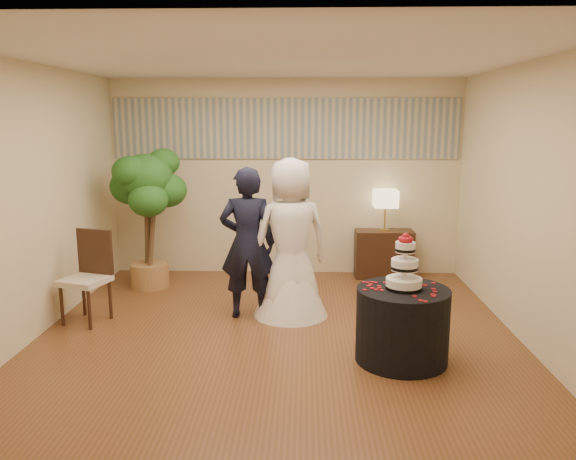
{
  "coord_description": "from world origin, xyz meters",
  "views": [
    {
      "loc": [
        0.28,
        -5.57,
        2.23
      ],
      "look_at": [
        0.1,
        0.4,
        1.05
      ],
      "focal_mm": 35.0,
      "sensor_mm": 36.0,
      "label": 1
    }
  ],
  "objects_px": {
    "bride": "(291,238)",
    "ficus_tree": "(147,218)",
    "console": "(384,254)",
    "groom": "(248,243)",
    "table_lamp": "(385,210)",
    "wedding_cake": "(405,261)",
    "cake_table": "(402,325)",
    "side_chair": "(85,278)"
  },
  "relations": [
    {
      "from": "bride",
      "to": "ficus_tree",
      "type": "height_order",
      "value": "ficus_tree"
    },
    {
      "from": "bride",
      "to": "console",
      "type": "bearing_deg",
      "value": -149.4
    },
    {
      "from": "console",
      "to": "bride",
      "type": "bearing_deg",
      "value": -129.21
    },
    {
      "from": "groom",
      "to": "bride",
      "type": "xyz_separation_m",
      "value": [
        0.48,
        0.07,
        0.05
      ]
    },
    {
      "from": "ficus_tree",
      "to": "table_lamp",
      "type": "bearing_deg",
      "value": 10.1
    },
    {
      "from": "groom",
      "to": "console",
      "type": "height_order",
      "value": "groom"
    },
    {
      "from": "groom",
      "to": "table_lamp",
      "type": "distance_m",
      "value": 2.46
    },
    {
      "from": "groom",
      "to": "bride",
      "type": "height_order",
      "value": "bride"
    },
    {
      "from": "console",
      "to": "ficus_tree",
      "type": "height_order",
      "value": "ficus_tree"
    },
    {
      "from": "ficus_tree",
      "to": "bride",
      "type": "bearing_deg",
      "value": -28.56
    },
    {
      "from": "wedding_cake",
      "to": "console",
      "type": "xyz_separation_m",
      "value": [
        0.22,
        2.85,
        -0.62
      ]
    },
    {
      "from": "bride",
      "to": "table_lamp",
      "type": "distance_m",
      "value": 2.08
    },
    {
      "from": "groom",
      "to": "cake_table",
      "type": "bearing_deg",
      "value": 143.52
    },
    {
      "from": "cake_table",
      "to": "wedding_cake",
      "type": "distance_m",
      "value": 0.61
    },
    {
      "from": "cake_table",
      "to": "wedding_cake",
      "type": "relative_size",
      "value": 1.63
    },
    {
      "from": "bride",
      "to": "cake_table",
      "type": "distance_m",
      "value": 1.72
    },
    {
      "from": "groom",
      "to": "wedding_cake",
      "type": "height_order",
      "value": "groom"
    },
    {
      "from": "bride",
      "to": "console",
      "type": "relative_size",
      "value": 2.23
    },
    {
      "from": "table_lamp",
      "to": "side_chair",
      "type": "bearing_deg",
      "value": -151.38
    },
    {
      "from": "side_chair",
      "to": "console",
      "type": "bearing_deg",
      "value": 46.03
    },
    {
      "from": "table_lamp",
      "to": "side_chair",
      "type": "distance_m",
      "value": 4.08
    },
    {
      "from": "side_chair",
      "to": "table_lamp",
      "type": "bearing_deg",
      "value": 46.03
    },
    {
      "from": "ficus_tree",
      "to": "wedding_cake",
      "type": "bearing_deg",
      "value": -37.12
    },
    {
      "from": "bride",
      "to": "side_chair",
      "type": "relative_size",
      "value": 1.78
    },
    {
      "from": "groom",
      "to": "side_chair",
      "type": "xyz_separation_m",
      "value": [
        -1.78,
        -0.24,
        -0.35
      ]
    },
    {
      "from": "wedding_cake",
      "to": "table_lamp",
      "type": "relative_size",
      "value": 0.91
    },
    {
      "from": "cake_table",
      "to": "table_lamp",
      "type": "height_order",
      "value": "table_lamp"
    },
    {
      "from": "groom",
      "to": "wedding_cake",
      "type": "distance_m",
      "value": 1.94
    },
    {
      "from": "groom",
      "to": "table_lamp",
      "type": "relative_size",
      "value": 2.97
    },
    {
      "from": "console",
      "to": "side_chair",
      "type": "xyz_separation_m",
      "value": [
        -3.56,
        -1.94,
        0.17
      ]
    },
    {
      "from": "wedding_cake",
      "to": "ficus_tree",
      "type": "distance_m",
      "value": 3.77
    },
    {
      "from": "table_lamp",
      "to": "side_chair",
      "type": "xyz_separation_m",
      "value": [
        -3.56,
        -1.94,
        -0.46
      ]
    },
    {
      "from": "bride",
      "to": "cake_table",
      "type": "height_order",
      "value": "bride"
    },
    {
      "from": "cake_table",
      "to": "side_chair",
      "type": "relative_size",
      "value": 0.84
    },
    {
      "from": "ficus_tree",
      "to": "console",
      "type": "bearing_deg",
      "value": 10.1
    },
    {
      "from": "groom",
      "to": "console",
      "type": "xyz_separation_m",
      "value": [
        1.77,
        1.7,
        -0.52
      ]
    },
    {
      "from": "bride",
      "to": "wedding_cake",
      "type": "distance_m",
      "value": 1.63
    },
    {
      "from": "bride",
      "to": "console",
      "type": "xyz_separation_m",
      "value": [
        1.29,
        1.63,
        -0.57
      ]
    },
    {
      "from": "table_lamp",
      "to": "bride",
      "type": "bearing_deg",
      "value": -128.43
    },
    {
      "from": "wedding_cake",
      "to": "ficus_tree",
      "type": "height_order",
      "value": "ficus_tree"
    },
    {
      "from": "bride",
      "to": "side_chair",
      "type": "distance_m",
      "value": 2.32
    },
    {
      "from": "table_lamp",
      "to": "side_chair",
      "type": "height_order",
      "value": "table_lamp"
    }
  ]
}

